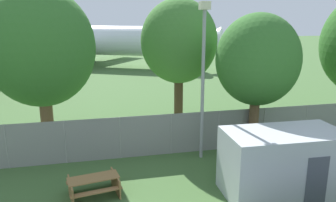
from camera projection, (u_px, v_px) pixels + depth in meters
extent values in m
cylinder|color=gray|center=(7.00, 147.00, 14.76)|extent=(0.07, 0.07, 2.10)
cylinder|color=gray|center=(65.00, 142.00, 15.31)|extent=(0.07, 0.07, 2.10)
cylinder|color=gray|center=(120.00, 138.00, 15.86)|extent=(0.07, 0.07, 2.10)
cylinder|color=gray|center=(171.00, 134.00, 16.41)|extent=(0.07, 0.07, 2.10)
cylinder|color=gray|center=(219.00, 130.00, 16.95)|extent=(0.07, 0.07, 2.10)
cylinder|color=gray|center=(264.00, 127.00, 17.50)|extent=(0.07, 0.07, 2.10)
cylinder|color=gray|center=(306.00, 124.00, 18.05)|extent=(0.07, 0.07, 2.10)
cube|color=gray|center=(171.00, 134.00, 16.41)|extent=(56.00, 0.01, 2.10)
cylinder|color=white|center=(93.00, 40.00, 47.12)|extent=(27.12, 17.01, 4.11)
cone|color=white|center=(205.00, 42.00, 42.98)|extent=(5.56, 5.56, 4.11)
cube|color=white|center=(109.00, 41.00, 55.57)|extent=(10.77, 12.74, 0.30)
cylinder|color=#939399|center=(102.00, 48.00, 54.12)|extent=(4.14, 3.37, 1.85)
cube|color=white|center=(49.00, 49.00, 39.69)|extent=(8.14, 13.43, 0.30)
cylinder|color=#939399|center=(56.00, 56.00, 41.84)|extent=(4.14, 3.37, 1.85)
cube|color=white|center=(11.00, 4.00, 49.23)|extent=(3.38, 1.95, 6.17)
cube|color=white|center=(16.00, 36.00, 50.32)|extent=(7.15, 9.54, 0.20)
cylinder|color=#2D2D33|center=(154.00, 63.00, 45.47)|extent=(0.24, 0.24, 1.70)
cylinder|color=#2D2D33|center=(154.00, 67.00, 45.61)|extent=(0.64, 0.53, 0.56)
cylinder|color=#2D2D33|center=(93.00, 58.00, 50.49)|extent=(0.24, 0.24, 1.70)
cylinder|color=#2D2D33|center=(93.00, 62.00, 50.63)|extent=(0.64, 0.53, 0.56)
cylinder|color=#2D2D33|center=(76.00, 62.00, 45.87)|extent=(0.24, 0.24, 1.70)
cylinder|color=#2D2D33|center=(77.00, 66.00, 46.00)|extent=(0.64, 0.53, 0.56)
cube|color=silver|center=(283.00, 163.00, 12.58)|extent=(4.58, 2.45, 2.54)
cube|color=#4C515B|center=(317.00, 182.00, 11.66)|extent=(0.84, 0.06, 1.90)
cube|color=olive|center=(93.00, 178.00, 12.50)|extent=(2.02, 1.09, 0.04)
cube|color=olive|center=(91.00, 179.00, 13.07)|extent=(1.94, 0.61, 0.04)
cube|color=olive|center=(97.00, 192.00, 12.07)|extent=(1.94, 0.61, 0.04)
cube|color=olive|center=(116.00, 183.00, 12.92)|extent=(0.31, 1.39, 0.74)
cube|color=olive|center=(71.00, 191.00, 12.26)|extent=(0.31, 1.39, 0.74)
cylinder|color=brown|center=(47.00, 121.00, 16.86)|extent=(0.64, 0.64, 3.05)
ellipsoid|color=#38702D|center=(40.00, 47.00, 15.95)|extent=(5.31, 5.31, 5.84)
cylinder|color=#4C3823|center=(178.00, 101.00, 20.22)|extent=(0.54, 0.54, 3.46)
ellipsoid|color=#427A33|center=(179.00, 41.00, 19.34)|extent=(4.53, 4.53, 4.98)
cylinder|color=brown|center=(254.00, 122.00, 17.00)|extent=(0.50, 0.50, 2.92)
ellipsoid|color=#38702D|center=(258.00, 60.00, 16.22)|extent=(4.17, 4.17, 4.58)
cylinder|color=#99999E|center=(203.00, 87.00, 15.39)|extent=(0.16, 0.16, 7.05)
cube|color=beige|center=(205.00, 5.00, 14.50)|extent=(0.44, 0.44, 0.36)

